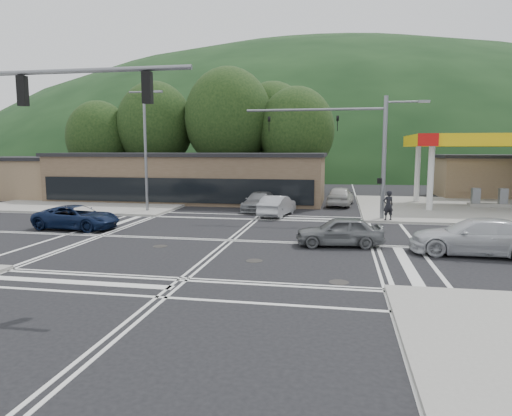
% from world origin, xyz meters
% --- Properties ---
extents(ground, '(120.00, 120.00, 0.00)m').
position_xyz_m(ground, '(0.00, 0.00, 0.00)').
color(ground, black).
rests_on(ground, ground).
extents(sidewalk_ne, '(16.00, 16.00, 0.15)m').
position_xyz_m(sidewalk_ne, '(15.00, 15.00, 0.07)').
color(sidewalk_ne, gray).
rests_on(sidewalk_ne, ground).
extents(sidewalk_nw, '(16.00, 16.00, 0.15)m').
position_xyz_m(sidewalk_nw, '(-15.00, 15.00, 0.07)').
color(sidewalk_nw, gray).
rests_on(sidewalk_nw, ground).
extents(gas_station_canopy, '(12.32, 8.34, 5.75)m').
position_xyz_m(gas_station_canopy, '(16.99, 15.99, 5.04)').
color(gas_station_canopy, silver).
rests_on(gas_station_canopy, ground).
extents(convenience_store, '(10.00, 6.00, 3.80)m').
position_xyz_m(convenience_store, '(20.00, 25.00, 1.90)').
color(convenience_store, '#846B4F').
rests_on(convenience_store, ground).
extents(commercial_row, '(24.00, 8.00, 4.00)m').
position_xyz_m(commercial_row, '(-8.00, 17.00, 2.00)').
color(commercial_row, brown).
rests_on(commercial_row, ground).
extents(commercial_nw, '(8.00, 7.00, 3.60)m').
position_xyz_m(commercial_nw, '(-24.00, 17.00, 1.80)').
color(commercial_nw, '#846B4F').
rests_on(commercial_nw, ground).
extents(hill_north, '(252.00, 126.00, 140.00)m').
position_xyz_m(hill_north, '(0.00, 90.00, 0.00)').
color(hill_north, black).
rests_on(hill_north, ground).
extents(tree_n_a, '(8.00, 8.00, 11.75)m').
position_xyz_m(tree_n_a, '(-14.00, 24.00, 7.14)').
color(tree_n_a, '#382619').
rests_on(tree_n_a, ground).
extents(tree_n_b, '(9.00, 9.00, 12.98)m').
position_xyz_m(tree_n_b, '(-6.00, 24.00, 7.79)').
color(tree_n_b, '#382619').
rests_on(tree_n_b, ground).
extents(tree_n_c, '(7.60, 7.60, 10.87)m').
position_xyz_m(tree_n_c, '(1.00, 24.00, 6.49)').
color(tree_n_c, '#382619').
rests_on(tree_n_c, ground).
extents(tree_n_d, '(6.80, 6.80, 9.76)m').
position_xyz_m(tree_n_d, '(-20.00, 23.00, 5.84)').
color(tree_n_d, '#382619').
rests_on(tree_n_d, ground).
extents(tree_n_e, '(8.40, 8.40, 11.98)m').
position_xyz_m(tree_n_e, '(-2.00, 28.00, 7.14)').
color(tree_n_e, '#382619').
rests_on(tree_n_e, ground).
extents(streetlight_nw, '(2.50, 0.25, 9.00)m').
position_xyz_m(streetlight_nw, '(-8.44, 9.00, 5.05)').
color(streetlight_nw, slate).
rests_on(streetlight_nw, ground).
extents(signal_mast_ne, '(11.65, 0.30, 8.00)m').
position_xyz_m(signal_mast_ne, '(6.95, 8.20, 5.07)').
color(signal_mast_ne, slate).
rests_on(signal_mast_ne, ground).
extents(car_blue_west, '(5.13, 2.68, 1.38)m').
position_xyz_m(car_blue_west, '(-9.63, 1.67, 0.69)').
color(car_blue_west, '#0C1838').
rests_on(car_blue_west, ground).
extents(car_grey_center, '(4.34, 2.19, 1.42)m').
position_xyz_m(car_grey_center, '(5.48, -0.30, 0.71)').
color(car_grey_center, slate).
rests_on(car_grey_center, ground).
extents(car_silver_east, '(5.73, 2.65, 1.62)m').
position_xyz_m(car_silver_east, '(11.41, -1.09, 0.81)').
color(car_silver_east, silver).
rests_on(car_silver_east, ground).
extents(car_queue_a, '(2.26, 4.57, 1.44)m').
position_xyz_m(car_queue_a, '(1.17, 9.00, 0.72)').
color(car_queue_a, '#A1A3A8').
rests_on(car_queue_a, ground).
extents(car_queue_b, '(2.39, 4.93, 1.62)m').
position_xyz_m(car_queue_b, '(5.50, 15.66, 0.81)').
color(car_queue_b, '#B4B3AF').
rests_on(car_queue_b, ground).
extents(car_northbound, '(2.32, 5.01, 1.42)m').
position_xyz_m(car_northbound, '(-0.50, 11.39, 0.71)').
color(car_northbound, slate).
rests_on(car_northbound, ground).
extents(pedestrian, '(0.81, 0.68, 1.89)m').
position_xyz_m(pedestrian, '(8.50, 7.50, 1.10)').
color(pedestrian, black).
rests_on(pedestrian, sidewalk_ne).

